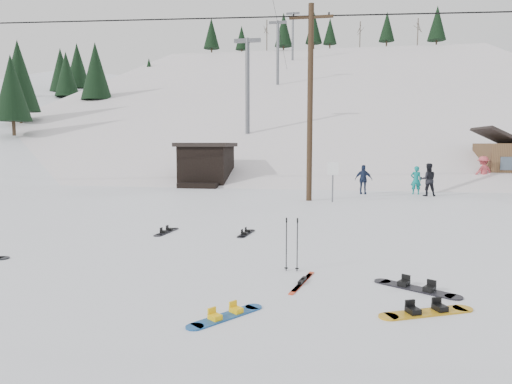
# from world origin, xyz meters

# --- Properties ---
(ground) EXTENTS (200.00, 200.00, 0.00)m
(ground) POSITION_xyz_m (0.00, 0.00, 0.00)
(ground) COLOR white
(ground) RESTS_ON ground
(ski_slope) EXTENTS (60.00, 85.24, 65.97)m
(ski_slope) POSITION_xyz_m (0.00, 55.00, -12.00)
(ski_slope) COLOR silver
(ski_slope) RESTS_ON ground
(ridge_left) EXTENTS (47.54, 95.03, 58.38)m
(ridge_left) POSITION_xyz_m (-36.00, 48.00, -11.00)
(ridge_left) COLOR white
(ridge_left) RESTS_ON ground
(treeline_left) EXTENTS (20.00, 64.00, 10.00)m
(treeline_left) POSITION_xyz_m (-34.00, 40.00, 0.00)
(treeline_left) COLOR black
(treeline_left) RESTS_ON ground
(treeline_crest) EXTENTS (50.00, 6.00, 10.00)m
(treeline_crest) POSITION_xyz_m (0.00, 86.00, 0.00)
(treeline_crest) COLOR black
(treeline_crest) RESTS_ON ski_slope
(utility_pole) EXTENTS (2.00, 0.26, 9.00)m
(utility_pole) POSITION_xyz_m (2.00, 14.00, 4.68)
(utility_pole) COLOR #3A2819
(utility_pole) RESTS_ON ground
(trail_sign) EXTENTS (0.50, 0.09, 1.85)m
(trail_sign) POSITION_xyz_m (3.10, 13.58, 1.27)
(trail_sign) COLOR #595B60
(trail_sign) RESTS_ON ground
(lift_hut) EXTENTS (3.40, 4.10, 2.75)m
(lift_hut) POSITION_xyz_m (-5.00, 20.94, 1.36)
(lift_hut) COLOR black
(lift_hut) RESTS_ON ground
(lift_tower_near) EXTENTS (2.20, 0.36, 8.00)m
(lift_tower_near) POSITION_xyz_m (-4.00, 30.00, 7.86)
(lift_tower_near) COLOR #595B60
(lift_tower_near) RESTS_ON ski_slope
(lift_tower_mid) EXTENTS (2.20, 0.36, 8.00)m
(lift_tower_mid) POSITION_xyz_m (-4.00, 50.00, 14.36)
(lift_tower_mid) COLOR #595B60
(lift_tower_mid) RESTS_ON ski_slope
(lift_tower_far) EXTENTS (2.20, 0.36, 8.00)m
(lift_tower_far) POSITION_xyz_m (-4.00, 70.00, 20.86)
(lift_tower_far) COLOR #595B60
(lift_tower_far) RESTS_ON ski_slope
(hero_snowboard) EXTENTS (0.97, 1.21, 0.10)m
(hero_snowboard) POSITION_xyz_m (1.55, -0.91, 0.03)
(hero_snowboard) COLOR #164F95
(hero_snowboard) RESTS_ON ground
(hero_skis) EXTENTS (0.39, 1.51, 0.08)m
(hero_skis) POSITION_xyz_m (2.59, 1.04, 0.02)
(hero_skis) COLOR #B12D12
(hero_skis) RESTS_ON ground
(ski_poles) EXTENTS (0.31, 0.08, 1.13)m
(ski_poles) POSITION_xyz_m (2.31, 1.85, 0.58)
(ski_poles) COLOR black
(ski_poles) RESTS_ON ground
(board_scatter_b) EXTENTS (0.36, 1.38, 0.10)m
(board_scatter_b) POSITION_xyz_m (-1.82, 5.40, 0.03)
(board_scatter_b) COLOR black
(board_scatter_b) RESTS_ON ground
(board_scatter_d) EXTENTS (1.44, 1.04, 0.12)m
(board_scatter_d) POSITION_xyz_m (4.68, 0.99, 0.03)
(board_scatter_d) COLOR black
(board_scatter_d) RESTS_ON ground
(board_scatter_e) EXTENTS (1.53, 0.87, 0.12)m
(board_scatter_e) POSITION_xyz_m (4.63, -0.23, 0.03)
(board_scatter_e) COLOR gold
(board_scatter_e) RESTS_ON ground
(board_scatter_f) EXTENTS (0.35, 1.30, 0.09)m
(board_scatter_f) POSITION_xyz_m (0.61, 5.57, 0.02)
(board_scatter_f) COLOR black
(board_scatter_f) RESTS_ON ground
(skier_teal) EXTENTS (0.56, 0.38, 1.50)m
(skier_teal) POSITION_xyz_m (7.44, 17.64, 0.75)
(skier_teal) COLOR #0C7B77
(skier_teal) RESTS_ON ground
(skier_dark) EXTENTS (0.83, 0.65, 1.68)m
(skier_dark) POSITION_xyz_m (7.91, 16.92, 0.84)
(skier_dark) COLOR black
(skier_dark) RESTS_ON ground
(skier_pink) EXTENTS (1.44, 1.17, 1.94)m
(skier_pink) POSITION_xyz_m (12.03, 21.91, 0.97)
(skier_pink) COLOR #B94147
(skier_pink) RESTS_ON ground
(skier_navy) EXTENTS (0.98, 0.57, 1.56)m
(skier_navy) POSITION_xyz_m (4.71, 17.24, 0.78)
(skier_navy) COLOR #19233E
(skier_navy) RESTS_ON ground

